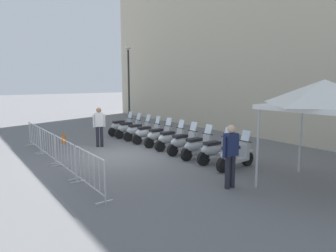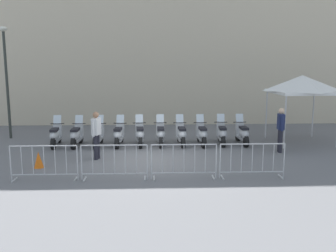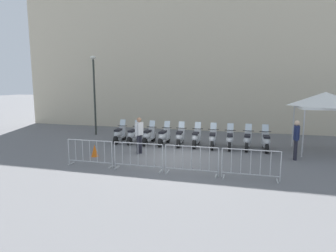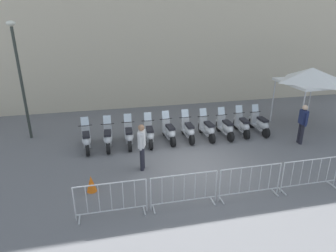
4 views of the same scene
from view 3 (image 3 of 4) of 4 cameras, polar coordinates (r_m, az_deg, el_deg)
ground_plane at (r=12.86m, az=2.01°, el=-6.28°), size 120.00×120.00×0.00m
building_facade at (r=21.29m, az=7.74°, el=17.80°), size 28.07×3.46×13.46m
motorcycle_0 at (r=16.10m, az=-9.80°, el=-1.71°), size 0.56×1.72×1.24m
motorcycle_1 at (r=15.74m, az=-6.97°, el=-1.88°), size 0.56×1.73×1.24m
motorcycle_2 at (r=15.47m, az=-3.94°, el=-2.02°), size 0.56×1.73×1.24m
motorcycle_3 at (r=15.20m, az=-0.85°, el=-2.19°), size 0.57×1.73×1.24m
motorcycle_4 at (r=15.04m, az=2.43°, el=-2.32°), size 0.56×1.72×1.24m
motorcycle_5 at (r=14.88m, az=5.68°, el=-2.47°), size 0.56×1.72×1.24m
motorcycle_6 at (r=14.74m, az=9.02°, el=-2.65°), size 0.56×1.72×1.24m
motorcycle_7 at (r=14.66m, az=12.39°, el=-2.80°), size 0.56×1.72×1.24m
motorcycle_8 at (r=14.73m, az=15.75°, el=-2.87°), size 0.57×1.73×1.24m
motorcycle_9 at (r=14.74m, az=19.17°, el=-3.02°), size 0.56×1.72×1.24m
barrier_segment_0 at (r=11.81m, az=-15.51°, el=-5.34°), size 1.98×0.51×1.07m
barrier_segment_1 at (r=10.92m, az=-6.06°, el=-6.21°), size 1.98×0.51×1.07m
barrier_segment_2 at (r=10.37m, az=4.75°, el=-6.99°), size 1.98×0.51×1.07m
barrier_segment_3 at (r=10.22m, az=16.33°, el=-7.55°), size 1.98×0.51×1.07m
street_lamp at (r=18.65m, az=-14.68°, el=7.65°), size 0.36×0.36×5.01m
officer_near_row_end at (r=13.33m, az=-5.85°, el=-1.47°), size 0.33×0.52×1.73m
officer_mid_plaza at (r=13.40m, az=24.48°, el=-2.16°), size 0.26×0.55×1.73m
canopy_tent at (r=15.25m, az=29.19°, el=4.56°), size 2.47×2.47×2.91m
traffic_cone at (r=13.30m, az=-14.61°, el=-4.84°), size 0.32×0.32×0.55m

